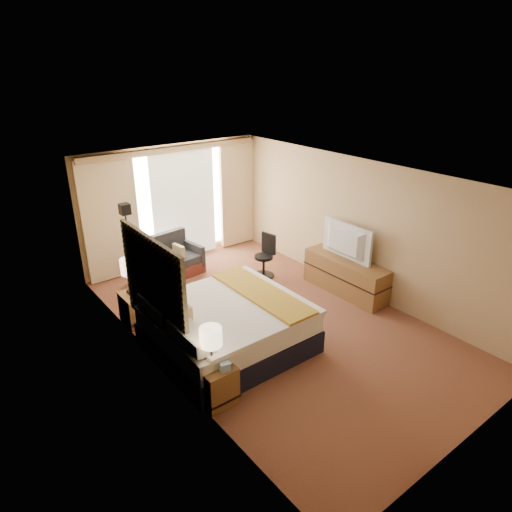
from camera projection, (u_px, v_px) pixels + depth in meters
floor at (273, 322)px, 8.00m from camera, size 4.20×7.00×0.02m
ceiling at (275, 176)px, 6.96m from camera, size 4.20×7.00×0.02m
wall_back at (172, 204)px, 10.02m from camera, size 4.20×0.02×2.60m
wall_front at (480, 355)px, 4.94m from camera, size 4.20×0.02×2.60m
wall_left at (157, 290)px, 6.31m from camera, size 0.02×7.00×2.60m
wall_right at (359, 227)px, 8.66m from camera, size 0.02×7.00×2.60m
headboard at (154, 286)px, 6.48m from camera, size 0.06×1.85×1.50m
nightstand_left at (215, 383)px, 6.08m from camera, size 0.45×0.52×0.55m
nightstand_right at (137, 308)px, 7.90m from camera, size 0.45×0.52×0.55m
media_dresser at (345, 276)px, 8.88m from camera, size 0.50×1.80×0.70m
window at (183, 202)px, 10.13m from camera, size 2.30×0.02×2.30m
curtains at (174, 201)px, 9.90m from camera, size 4.12×0.19×2.56m
bed at (227, 326)px, 7.13m from camera, size 2.24×2.05×1.09m
loveseat at (167, 263)px, 9.58m from camera, size 1.48×0.92×0.87m
floor_lamp at (128, 233)px, 8.27m from camera, size 0.24×0.24×1.89m
desk_chair at (265, 257)px, 9.57m from camera, size 0.44×0.44×0.92m
lamp_left at (211, 338)px, 5.73m from camera, size 0.29×0.29×0.61m
lamp_right at (130, 267)px, 7.59m from camera, size 0.31×0.31×0.65m
tissue_box at (225, 366)px, 5.86m from camera, size 0.16×0.16×0.12m
telephone at (133, 291)px, 7.81m from camera, size 0.20×0.17×0.07m
television at (342, 242)px, 8.65m from camera, size 0.18×1.20×0.69m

